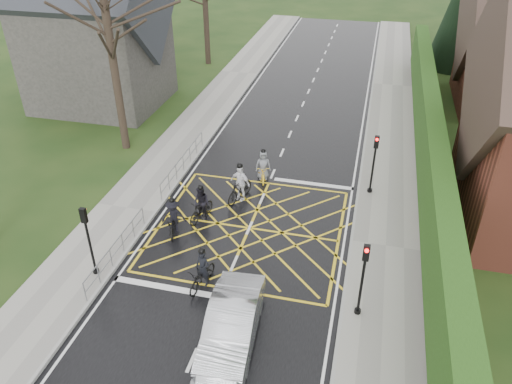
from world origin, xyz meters
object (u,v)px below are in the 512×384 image
at_px(cyclist_front, 240,187).
at_px(cyclist_lead, 263,169).
at_px(cyclist_back, 201,207).
at_px(car, 232,325).
at_px(cyclist_rear, 203,274).
at_px(cyclist_mid, 173,220).

distance_m(cyclist_front, cyclist_lead, 2.28).
bearing_deg(cyclist_back, cyclist_front, 73.46).
height_order(cyclist_lead, car, cyclist_lead).
distance_m(cyclist_rear, cyclist_mid, 3.80).
xyz_separation_m(cyclist_lead, car, (1.44, -10.74, 0.16)).
relative_size(cyclist_mid, cyclist_front, 0.93).
relative_size(cyclist_mid, cyclist_lead, 1.02).
xyz_separation_m(cyclist_front, cyclist_lead, (0.63, 2.19, -0.14)).
distance_m(cyclist_back, cyclist_lead, 4.59).
xyz_separation_m(cyclist_rear, car, (1.85, -2.36, 0.19)).
bearing_deg(cyclist_front, cyclist_rear, -68.86).
relative_size(cyclist_lead, car, 0.41).
relative_size(cyclist_back, cyclist_front, 0.90).
bearing_deg(cyclist_back, car, -46.94).
distance_m(cyclist_mid, car, 6.80).
bearing_deg(cyclist_rear, cyclist_lead, 99.17).
bearing_deg(cyclist_rear, cyclist_mid, 140.59).
distance_m(cyclist_rear, cyclist_back, 4.47).
bearing_deg(cyclist_rear, cyclist_back, 121.54).
height_order(cyclist_mid, car, cyclist_mid).
relative_size(cyclist_rear, cyclist_front, 0.91).
xyz_separation_m(cyclist_back, car, (3.35, -6.57, 0.08)).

